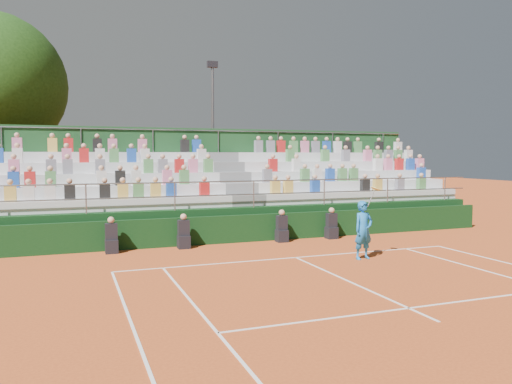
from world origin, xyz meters
name	(u,v)px	position (x,y,z in m)	size (l,w,h in m)	color
ground	(296,258)	(0.00, 0.00, 0.00)	(90.00, 90.00, 0.00)	#C65221
courtside_wall	(259,228)	(0.00, 3.20, 0.50)	(20.00, 0.15, 1.00)	black
line_officials	(232,232)	(-1.17, 2.75, 0.48)	(8.47, 0.40, 1.19)	black
grandstand	(232,204)	(-0.01, 6.44, 1.09)	(20.00, 5.20, 4.40)	black
tennis_player	(363,230)	(1.84, -0.91, 0.90)	(0.88, 0.50, 2.22)	blue
floodlight_mast	(213,125)	(1.27, 13.92, 4.93)	(0.60, 0.25, 8.49)	gray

